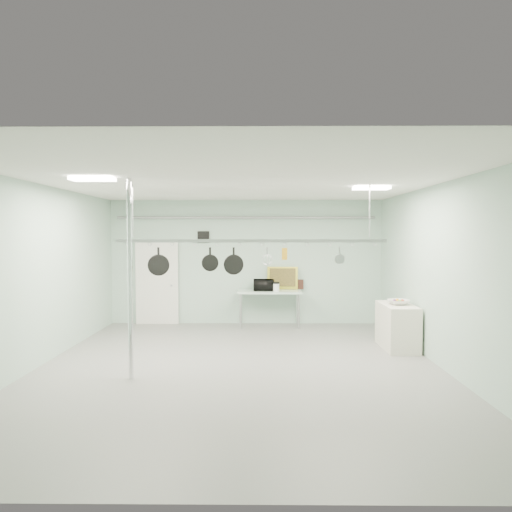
{
  "coord_description": "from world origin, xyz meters",
  "views": [
    {
      "loc": [
        0.37,
        -7.79,
        2.31
      ],
      "look_at": [
        0.29,
        1.0,
        1.9
      ],
      "focal_mm": 32.0,
      "sensor_mm": 36.0,
      "label": 1
    }
  ],
  "objects_px": {
    "prep_table": "(269,294)",
    "microwave": "(264,285)",
    "side_cabinet": "(397,326)",
    "fruit_bowl": "(398,302)",
    "chrome_pole": "(130,279)",
    "pot_rack": "(251,239)",
    "skillet_right": "(234,261)",
    "skillet_left": "(159,262)",
    "skillet_mid": "(210,259)",
    "coffee_canister": "(276,288)"
  },
  "relations": [
    {
      "from": "fruit_bowl",
      "to": "skillet_mid",
      "type": "bearing_deg",
      "value": -163.96
    },
    {
      "from": "pot_rack",
      "to": "fruit_bowl",
      "type": "bearing_deg",
      "value": 19.7
    },
    {
      "from": "fruit_bowl",
      "to": "skillet_mid",
      "type": "height_order",
      "value": "skillet_mid"
    },
    {
      "from": "side_cabinet",
      "to": "skillet_right",
      "type": "xyz_separation_m",
      "value": [
        -3.26,
        -1.1,
        1.4
      ]
    },
    {
      "from": "prep_table",
      "to": "skillet_right",
      "type": "bearing_deg",
      "value": -102.06
    },
    {
      "from": "fruit_bowl",
      "to": "skillet_right",
      "type": "relative_size",
      "value": 0.87
    },
    {
      "from": "prep_table",
      "to": "skillet_left",
      "type": "bearing_deg",
      "value": -121.81
    },
    {
      "from": "chrome_pole",
      "to": "pot_rack",
      "type": "distance_m",
      "value": 2.19
    },
    {
      "from": "fruit_bowl",
      "to": "skillet_right",
      "type": "height_order",
      "value": "skillet_right"
    },
    {
      "from": "prep_table",
      "to": "pot_rack",
      "type": "xyz_separation_m",
      "value": [
        -0.4,
        -3.3,
        1.4
      ]
    },
    {
      "from": "prep_table",
      "to": "microwave",
      "type": "height_order",
      "value": "microwave"
    },
    {
      "from": "microwave",
      "to": "skillet_mid",
      "type": "bearing_deg",
      "value": 73.48
    },
    {
      "from": "prep_table",
      "to": "skillet_left",
      "type": "height_order",
      "value": "skillet_left"
    },
    {
      "from": "pot_rack",
      "to": "prep_table",
      "type": "bearing_deg",
      "value": 83.09
    },
    {
      "from": "skillet_right",
      "to": "skillet_mid",
      "type": "bearing_deg",
      "value": 163.91
    },
    {
      "from": "pot_rack",
      "to": "coffee_canister",
      "type": "xyz_separation_m",
      "value": [
        0.56,
        3.13,
        -1.23
      ]
    },
    {
      "from": "side_cabinet",
      "to": "coffee_canister",
      "type": "xyz_separation_m",
      "value": [
        -2.39,
        2.03,
        0.55
      ]
    },
    {
      "from": "microwave",
      "to": "fruit_bowl",
      "type": "distance_m",
      "value": 3.52
    },
    {
      "from": "skillet_right",
      "to": "coffee_canister",
      "type": "bearing_deg",
      "value": 58.39
    },
    {
      "from": "skillet_left",
      "to": "skillet_mid",
      "type": "relative_size",
      "value": 1.27
    },
    {
      "from": "microwave",
      "to": "side_cabinet",
      "type": "bearing_deg",
      "value": 140.62
    },
    {
      "from": "fruit_bowl",
      "to": "skillet_left",
      "type": "relative_size",
      "value": 0.82
    },
    {
      "from": "coffee_canister",
      "to": "skillet_mid",
      "type": "relative_size",
      "value": 0.48
    },
    {
      "from": "chrome_pole",
      "to": "fruit_bowl",
      "type": "distance_m",
      "value": 5.28
    },
    {
      "from": "pot_rack",
      "to": "coffee_canister",
      "type": "distance_m",
      "value": 3.41
    },
    {
      "from": "skillet_mid",
      "to": "skillet_right",
      "type": "xyz_separation_m",
      "value": [
        0.42,
        0.0,
        -0.04
      ]
    },
    {
      "from": "microwave",
      "to": "fruit_bowl",
      "type": "bearing_deg",
      "value": 140.14
    },
    {
      "from": "coffee_canister",
      "to": "skillet_right",
      "type": "bearing_deg",
      "value": -105.52
    },
    {
      "from": "chrome_pole",
      "to": "microwave",
      "type": "distance_m",
      "value": 4.76
    },
    {
      "from": "microwave",
      "to": "skillet_left",
      "type": "xyz_separation_m",
      "value": [
        -1.9,
        -3.31,
        0.78
      ]
    },
    {
      "from": "prep_table",
      "to": "microwave",
      "type": "bearing_deg",
      "value": 175.66
    },
    {
      "from": "pot_rack",
      "to": "coffee_canister",
      "type": "height_order",
      "value": "pot_rack"
    },
    {
      "from": "pot_rack",
      "to": "skillet_mid",
      "type": "height_order",
      "value": "pot_rack"
    },
    {
      "from": "skillet_mid",
      "to": "fruit_bowl",
      "type": "bearing_deg",
      "value": 5.52
    },
    {
      "from": "chrome_pole",
      "to": "pot_rack",
      "type": "bearing_deg",
      "value": 25.35
    },
    {
      "from": "pot_rack",
      "to": "skillet_right",
      "type": "relative_size",
      "value": 10.02
    },
    {
      "from": "pot_rack",
      "to": "skillet_left",
      "type": "xyz_separation_m",
      "value": [
        -1.65,
        0.0,
        -0.4
      ]
    },
    {
      "from": "prep_table",
      "to": "skillet_mid",
      "type": "height_order",
      "value": "skillet_mid"
    },
    {
      "from": "chrome_pole",
      "to": "side_cabinet",
      "type": "distance_m",
      "value": 5.37
    },
    {
      "from": "prep_table",
      "to": "skillet_mid",
      "type": "bearing_deg",
      "value": -108.83
    },
    {
      "from": "coffee_canister",
      "to": "fruit_bowl",
      "type": "relative_size",
      "value": 0.47
    },
    {
      "from": "chrome_pole",
      "to": "pot_rack",
      "type": "height_order",
      "value": "chrome_pole"
    },
    {
      "from": "chrome_pole",
      "to": "pot_rack",
      "type": "relative_size",
      "value": 0.67
    },
    {
      "from": "coffee_canister",
      "to": "skillet_mid",
      "type": "bearing_deg",
      "value": -112.38
    },
    {
      "from": "skillet_right",
      "to": "side_cabinet",
      "type": "bearing_deg",
      "value": 2.58
    },
    {
      "from": "microwave",
      "to": "pot_rack",
      "type": "bearing_deg",
      "value": 85.57
    },
    {
      "from": "pot_rack",
      "to": "skillet_right",
      "type": "xyz_separation_m",
      "value": [
        -0.31,
        0.0,
        -0.38
      ]
    },
    {
      "from": "skillet_mid",
      "to": "chrome_pole",
      "type": "bearing_deg",
      "value": -153.07
    },
    {
      "from": "side_cabinet",
      "to": "skillet_mid",
      "type": "distance_m",
      "value": 4.1
    },
    {
      "from": "side_cabinet",
      "to": "fruit_bowl",
      "type": "bearing_deg",
      "value": -82.95
    }
  ]
}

